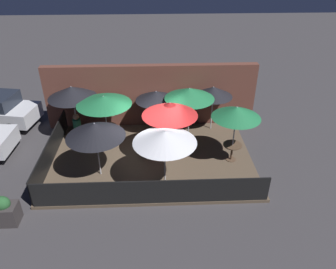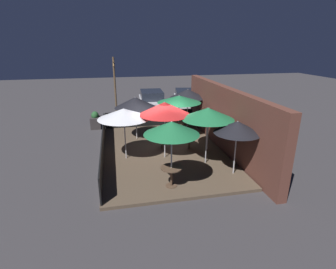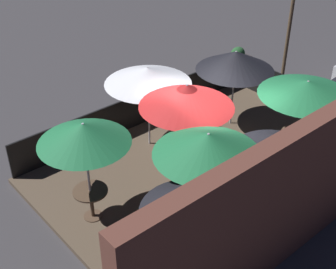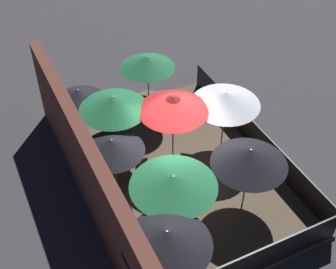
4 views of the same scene
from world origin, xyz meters
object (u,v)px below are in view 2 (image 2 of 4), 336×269
Objects in this scene: patio_chair_1 at (162,138)px; parked_car_0 at (152,101)px; patio_umbrella_8 at (135,102)px; patio_umbrella_0 at (179,99)px; patron_0 at (175,118)px; patio_chair_0 at (190,140)px; light_post at (115,87)px; patio_umbrella_6 at (188,93)px; parked_car_1 at (186,100)px; patio_umbrella_7 at (124,114)px; patio_umbrella_5 at (208,114)px; patio_umbrella_4 at (209,113)px; planter_box at (96,121)px; patio_umbrella_1 at (172,128)px; patio_umbrella_3 at (237,127)px; dining_table_0 at (179,125)px; patio_umbrella_2 at (165,108)px; dining_table_1 at (171,172)px.

parked_car_0 is (-7.46, 0.66, 0.21)m from patio_chair_1.
parked_car_0 is (-5.80, 1.70, -1.23)m from patio_umbrella_8.
patio_umbrella_0 reaches higher than parked_car_0.
patio_chair_1 is 0.69× the size of patron_0.
patio_chair_0 is at bearing 11.53° from patron_0.
patron_0 is 0.33× the size of light_post.
patio_umbrella_6 is 0.52× the size of parked_car_1.
patio_umbrella_6 is 1.02× the size of patio_umbrella_7.
patron_0 is 0.31× the size of parked_car_1.
parked_car_1 is (-9.21, 1.74, -1.42)m from patio_umbrella_5.
patio_chair_1 is at bearing -2.13° from parked_car_0.
planter_box is at bearing -132.43° from patio_umbrella_4.
patio_umbrella_8 is at bearing -172.05° from patio_umbrella_1.
patio_umbrella_3 is 2.38× the size of dining_table_0.
patio_umbrella_8 is at bearing -90.82° from patio_umbrella_0.
patio_chair_1 is (-1.03, 0.05, -1.70)m from patio_umbrella_2.
patio_umbrella_6 is 3.05× the size of dining_table_1.
patio_umbrella_7 is 4.08m from dining_table_0.
patio_umbrella_8 is 0.55× the size of parked_car_0.
patio_umbrella_2 is 1.11× the size of patio_umbrella_7.
patron_0 is 0.34× the size of parked_car_0.
dining_table_0 is at bearing -175.64° from patio_umbrella_5.
patio_umbrella_2 is 1.18× the size of patio_umbrella_3.
planter_box is at bearing -55.46° from parked_car_1.
patron_0 reaches higher than patio_chair_1.
planter_box is (-6.32, -4.79, -1.81)m from patio_umbrella_5.
patio_umbrella_6 is at bearing 172.95° from patio_umbrella_5.
patio_umbrella_4 is at bearing -0.64° from patio_umbrella_6.
patio_umbrella_4 is at bearing 34.99° from light_post.
patio_umbrella_3 is at bearing 99.62° from dining_table_1.
patio_umbrella_3 is at bearing 48.40° from patio_umbrella_2.
parked_car_0 is at bearing 175.22° from patio_umbrella_2.
patio_chair_1 is at bearing 20.45° from light_post.
patio_chair_0 is (-0.38, 3.01, -1.53)m from patio_umbrella_7.
patio_umbrella_3 is at bearing 11.54° from parked_car_0.
patio_umbrella_0 reaches higher than dining_table_0.
light_post reaches higher than parked_car_0.
patron_0 reaches higher than patio_chair_0.
light_post is (-8.36, -4.22, 0.30)m from patio_umbrella_3.
patio_umbrella_1 reaches higher than patio_umbrella_4.
patio_umbrella_7 is at bearing 16.59° from planter_box.
patio_umbrella_6 reaches higher than patio_umbrella_4.
planter_box is (-5.41, -3.22, -1.88)m from patio_umbrella_2.
patron_0 is 1.32× the size of planter_box.
patio_umbrella_7 is 3.40m from patio_chair_0.
light_post is at bearing 124.55° from planter_box.
patio_chair_0 is at bearing 97.22° from patio_umbrella_7.
patio_chair_1 is 3.19m from patron_0.
patio_umbrella_6 is at bearing 76.92° from planter_box.
patio_umbrella_7 is 2.99× the size of dining_table_1.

